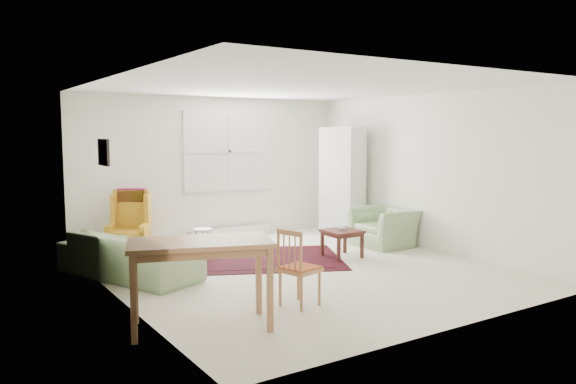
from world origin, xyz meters
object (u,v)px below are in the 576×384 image
cabinet (342,182)px  desk (201,284)px  sofa (129,246)px  wingback_chair (128,223)px  stool (202,241)px  armchair (384,223)px  desk_chair (300,267)px  coffee_table (342,243)px

cabinet → desk: 5.27m
sofa → wingback_chair: (0.40, 1.33, 0.10)m
stool → wingback_chair: bearing=149.7°
armchair → desk: (-4.20, -2.01, 0.05)m
sofa → armchair: sofa is taller
sofa → desk: 2.28m
armchair → wingback_chair: size_ratio=0.95×
desk → desk_chair: bearing=2.6°
armchair → desk: bearing=-64.4°
sofa → coffee_table: size_ratio=3.92×
desk → coffee_table: bearing=28.9°
sofa → coffee_table: sofa is taller
stool → desk: 3.34m
cabinet → desk_chair: cabinet is taller
armchair → desk_chair: (-3.01, -1.95, 0.05)m
sofa → desk_chair: (1.19, -2.22, 0.02)m
coffee_table → stool: size_ratio=1.26×
desk → wingback_chair: bearing=83.6°
cabinet → desk_chair: (-3.01, -3.07, -0.56)m
wingback_chair → armchair: bearing=7.6°
wingback_chair → cabinet: size_ratio=0.51×
wingback_chair → coffee_table: 3.29m
wingback_chair → coffee_table: size_ratio=1.97×
desk_chair → desk: bearing=77.4°
desk → desk_chair: 1.19m
coffee_table → cabinet: bearing=51.7°
sofa → desk_chair: bearing=-174.6°
wingback_chair → desk_chair: (0.78, -3.55, -0.08)m
sofa → desk: (0.00, -2.28, 0.02)m
wingback_chair → cabinet: cabinet is taller
cabinet → coffee_table: bearing=-138.3°
armchair → desk_chair: size_ratio=1.12×
wingback_chair → desk: wingback_chair is taller
sofa → desk_chair: 2.52m
wingback_chair → coffee_table: wingback_chair is taller
coffee_table → stool: 2.16m
stool → desk_chair: (-0.19, -2.98, 0.23)m
sofa → armchair: 4.21m
sofa → wingback_chair: 1.39m
stool → desk: (-1.38, -3.03, 0.23)m
sofa → desk: size_ratio=1.49×
cabinet → desk_chair: size_ratio=2.31×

